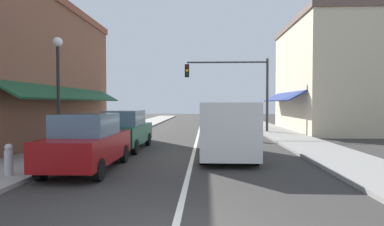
{
  "coord_description": "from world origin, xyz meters",
  "views": [
    {
      "loc": [
        0.51,
        -4.21,
        2.1
      ],
      "look_at": [
        -0.24,
        13.01,
        1.56
      ],
      "focal_mm": 29.93,
      "sensor_mm": 36.0,
      "label": 1
    }
  ],
  "objects_px": {
    "van_in_lane": "(227,128)",
    "street_lamp_left_near": "(58,76)",
    "traffic_signal_mast_arm": "(237,81)",
    "parked_car_second_left": "(125,130)",
    "parked_car_nearest_left": "(88,142)",
    "fire_hydrant": "(9,160)"
  },
  "relations": [
    {
      "from": "parked_car_second_left",
      "to": "traffic_signal_mast_arm",
      "type": "height_order",
      "value": "traffic_signal_mast_arm"
    },
    {
      "from": "street_lamp_left_near",
      "to": "fire_hydrant",
      "type": "bearing_deg",
      "value": -86.82
    },
    {
      "from": "street_lamp_left_near",
      "to": "fire_hydrant",
      "type": "relative_size",
      "value": 5.27
    },
    {
      "from": "traffic_signal_mast_arm",
      "to": "parked_car_nearest_left",
      "type": "bearing_deg",
      "value": -114.43
    },
    {
      "from": "parked_car_nearest_left",
      "to": "street_lamp_left_near",
      "type": "distance_m",
      "value": 3.62
    },
    {
      "from": "parked_car_second_left",
      "to": "street_lamp_left_near",
      "type": "relative_size",
      "value": 0.9
    },
    {
      "from": "parked_car_nearest_left",
      "to": "fire_hydrant",
      "type": "bearing_deg",
      "value": -143.71
    },
    {
      "from": "parked_car_second_left",
      "to": "street_lamp_left_near",
      "type": "height_order",
      "value": "street_lamp_left_near"
    },
    {
      "from": "fire_hydrant",
      "to": "parked_car_nearest_left",
      "type": "bearing_deg",
      "value": 36.63
    },
    {
      "from": "parked_car_nearest_left",
      "to": "parked_car_second_left",
      "type": "distance_m",
      "value": 4.51
    },
    {
      "from": "van_in_lane",
      "to": "fire_hydrant",
      "type": "bearing_deg",
      "value": -146.61
    },
    {
      "from": "parked_car_nearest_left",
      "to": "van_in_lane",
      "type": "relative_size",
      "value": 0.79
    },
    {
      "from": "parked_car_second_left",
      "to": "van_in_lane",
      "type": "height_order",
      "value": "van_in_lane"
    },
    {
      "from": "parked_car_nearest_left",
      "to": "traffic_signal_mast_arm",
      "type": "xyz_separation_m",
      "value": [
        5.82,
        12.8,
        2.75
      ]
    },
    {
      "from": "fire_hydrant",
      "to": "van_in_lane",
      "type": "bearing_deg",
      "value": 32.87
    },
    {
      "from": "van_in_lane",
      "to": "street_lamp_left_near",
      "type": "xyz_separation_m",
      "value": [
        -6.38,
        -0.61,
        1.96
      ]
    },
    {
      "from": "street_lamp_left_near",
      "to": "parked_car_second_left",
      "type": "bearing_deg",
      "value": 51.38
    },
    {
      "from": "parked_car_second_left",
      "to": "van_in_lane",
      "type": "bearing_deg",
      "value": -20.75
    },
    {
      "from": "parked_car_second_left",
      "to": "fire_hydrant",
      "type": "relative_size",
      "value": 4.74
    },
    {
      "from": "van_in_lane",
      "to": "traffic_signal_mast_arm",
      "type": "relative_size",
      "value": 0.89
    },
    {
      "from": "parked_car_nearest_left",
      "to": "parked_car_second_left",
      "type": "xyz_separation_m",
      "value": [
        0.0,
        4.51,
        0.0
      ]
    },
    {
      "from": "van_in_lane",
      "to": "street_lamp_left_near",
      "type": "height_order",
      "value": "street_lamp_left_near"
    }
  ]
}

